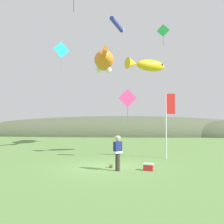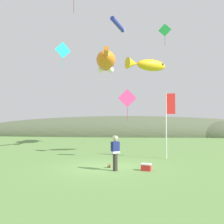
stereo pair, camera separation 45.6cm
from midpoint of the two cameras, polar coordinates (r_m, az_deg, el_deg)
ground_plane at (r=13.83m, az=-0.43°, el=-12.60°), size 120.00×120.00×0.00m
distant_hill_ridge at (r=43.59m, az=6.96°, el=-5.42°), size 60.48×11.17×6.87m
festival_attendant at (r=12.82m, az=1.77°, el=-9.12°), size 0.49×0.47×1.77m
kite_spool at (r=13.82m, az=0.27°, el=-12.15°), size 0.16×0.22×0.22m
picnic_cooler at (r=13.12m, az=8.83°, el=-12.34°), size 0.56×0.45×0.36m
festival_banner_pole at (r=17.39m, az=13.47°, el=-0.72°), size 0.66×0.08×4.46m
kite_giant_cat at (r=26.84m, az=-0.92°, el=11.53°), size 2.40×6.98×2.12m
kite_fish_windsock at (r=19.05m, az=8.73°, el=10.63°), size 3.25×2.29×0.99m
kite_tube_streamer at (r=22.18m, az=2.01°, el=19.29°), size 1.13×2.84×0.44m
kite_diamond_pink at (r=16.70m, az=4.30°, el=3.14°), size 1.22×0.28×2.15m
kite_diamond_teal at (r=23.33m, az=-10.59°, el=13.70°), size 1.23×0.85×2.38m
kite_diamond_green at (r=24.72m, az=12.53°, el=17.79°), size 1.17×0.31×2.11m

